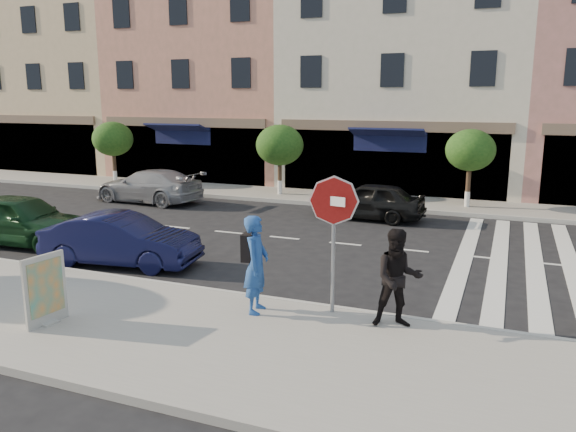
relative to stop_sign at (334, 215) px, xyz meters
The scene contains 17 objects.
ground 3.12m from the stop_sign, 127.84° to the left, with size 120.00×120.00×0.00m, color black.
sidewalk_near 3.17m from the stop_sign, 125.44° to the right, with size 60.00×4.50×0.15m, color gray.
sidewalk_far 13.03m from the stop_sign, 96.21° to the left, with size 60.00×3.00×0.15m, color gray.
building_west_far 30.25m from the stop_sign, 141.22° to the left, with size 12.00×9.00×12.00m, color #DAB78B.
building_west_mid 23.03m from the stop_sign, 123.40° to the left, with size 10.00×9.00×14.00m, color tan.
building_centre 19.19m from the stop_sign, 95.75° to the left, with size 11.00×9.00×11.00m, color beige.
street_tree_wa 19.89m from the stop_sign, 140.71° to the left, with size 2.00×2.00×3.05m.
street_tree_wb 14.12m from the stop_sign, 116.91° to the left, with size 2.10×2.10×3.06m.
street_tree_c 12.70m from the stop_sign, 82.73° to the left, with size 1.90×1.90×3.04m.
stop_sign is the anchor object (origin of this frame).
photographer 1.82m from the stop_sign, 159.18° to the right, with size 0.72×0.47×1.97m, color navy.
walker 1.71m from the stop_sign, ahead, with size 0.91×0.71×1.87m, color black.
poster_board 5.65m from the stop_sign, 151.76° to the right, with size 0.36×0.89×1.36m.
car_near_left 10.77m from the stop_sign, 168.70° to the left, with size 1.82×4.53×1.54m, color black.
car_near_mid 6.65m from the stop_sign, 166.76° to the left, with size 1.45×4.15×1.37m, color black.
car_far_left 14.59m from the stop_sign, 139.69° to the left, with size 1.96×4.82×1.40m, color gray.
car_far_mid 9.79m from the stop_sign, 99.54° to the left, with size 1.62×4.02×1.37m, color black.
Camera 1 is at (4.53, -12.00, 4.38)m, focal length 35.00 mm.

